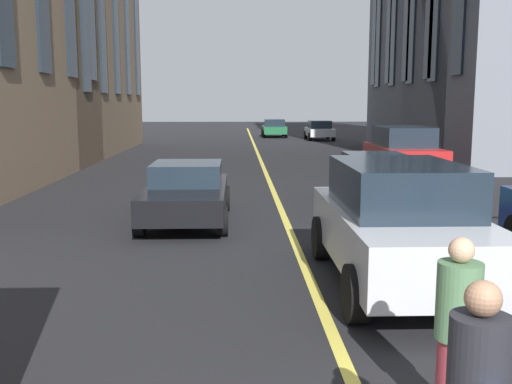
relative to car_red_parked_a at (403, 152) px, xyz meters
The scene contains 8 objects.
lane_centre_line 5.04m from the car_red_parked_a, 81.74° to the left, with size 80.00×0.16×0.01m.
car_red_parked_a is the anchor object (origin of this frame).
car_black_parked_b 10.51m from the car_red_parked_a, 136.67° to the left, with size 4.40×1.95×1.37m.
car_white_mid 21.79m from the car_red_parked_a, ahead, with size 3.90×1.89×1.40m.
car_green_trailing 5.81m from the car_red_parked_a, 156.48° to the left, with size 3.90×1.89×1.40m.
car_silver_far 13.07m from the car_red_parked_a, 163.96° to the left, with size 4.70×2.14×1.88m.
car_green_near 25.53m from the car_red_parked_a, ahead, with size 3.90×1.89×1.40m.
pedestrian_near 17.04m from the car_red_parked_a, 165.80° to the left, with size 0.38×0.38×1.67m.
Camera 1 is at (-1.97, 1.15, 2.79)m, focal length 41.54 mm.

